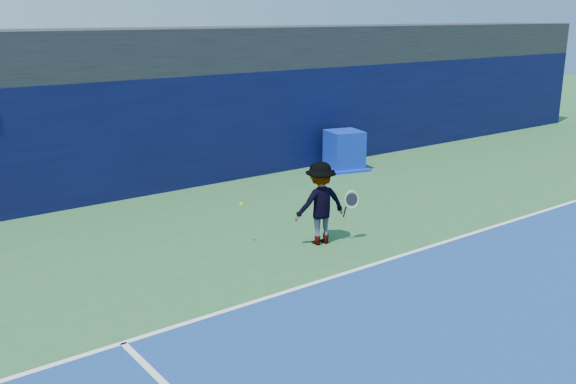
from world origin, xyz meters
The scene contains 7 objects.
ground centered at (0.00, 0.00, 0.00)m, with size 80.00×80.00×0.00m, color #2A5F32.
baseline centered at (0.00, 3.00, 0.01)m, with size 24.00×0.10×0.01m, color white.
stadium_band centered at (0.00, 11.50, 3.60)m, with size 36.00×3.00×1.20m, color black.
back_wall_assembly centered at (0.00, 10.50, 1.50)m, with size 36.00×1.03×3.00m.
equipment_cart centered at (4.74, 9.16, 0.54)m, with size 1.50×1.50×1.18m.
tennis_player centered at (-0.04, 4.54, 0.85)m, with size 1.35×0.82×1.71m.
tennis_ball centered at (-1.41, 5.39, 0.88)m, with size 0.07×0.07×0.07m.
Camera 1 is at (-8.08, -5.05, 4.56)m, focal length 40.00 mm.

